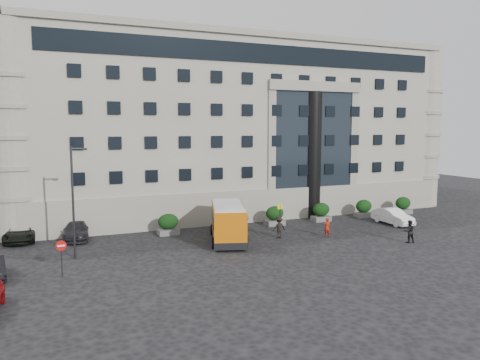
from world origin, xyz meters
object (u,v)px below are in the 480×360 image
at_px(pedestrian_b, 409,231).
at_px(pedestrian_c, 279,227).
at_px(hedge_b, 224,220).
at_px(bus_stop_sign, 280,213).
at_px(parked_car_c, 77,230).
at_px(no_entry_sign, 61,251).
at_px(parked_car_d, 21,233).
at_px(hedge_c, 275,216).
at_px(pedestrian_a, 327,227).
at_px(hedge_d, 321,212).
at_px(hedge_a, 168,224).
at_px(red_truck, 66,208).
at_px(white_taxi, 393,216).
at_px(hedge_e, 364,208).
at_px(minibus, 228,221).
at_px(hedge_f, 403,205).
at_px(street_lamp, 74,198).

bearing_deg(pedestrian_b, pedestrian_c, -18.31).
relative_size(hedge_b, bus_stop_sign, 0.73).
height_order(bus_stop_sign, parked_car_c, bus_stop_sign).
relative_size(no_entry_sign, parked_car_d, 0.46).
bearing_deg(no_entry_sign, hedge_c, 24.49).
distance_m(bus_stop_sign, pedestrian_a, 4.39).
distance_m(hedge_d, no_entry_sign, 26.15).
xyz_separation_m(hedge_a, bus_stop_sign, (9.50, -2.80, 0.80)).
relative_size(bus_stop_sign, red_truck, 0.49).
height_order(bus_stop_sign, white_taxi, bus_stop_sign).
bearing_deg(pedestrian_b, white_taxi, -107.81).
bearing_deg(bus_stop_sign, hedge_e, 13.92).
bearing_deg(parked_car_d, hedge_d, 0.49).
height_order(hedge_e, parked_car_d, hedge_e).
xyz_separation_m(hedge_b, parked_car_d, (-16.95, 2.45, -0.22)).
xyz_separation_m(hedge_e, minibus, (-16.83, -4.16, 0.75)).
xyz_separation_m(hedge_e, pedestrian_a, (-8.42, -5.99, -0.11)).
height_order(bus_stop_sign, parked_car_d, bus_stop_sign).
bearing_deg(white_taxi, no_entry_sign, -171.45).
bearing_deg(hedge_f, red_truck, 164.13).
height_order(hedge_f, no_entry_sign, no_entry_sign).
bearing_deg(hedge_c, minibus, -147.07).
distance_m(hedge_a, hedge_d, 15.60).
distance_m(hedge_a, parked_car_c, 7.64).
distance_m(hedge_c, parked_car_d, 22.29).
relative_size(hedge_e, street_lamp, 0.23).
relative_size(hedge_e, parked_car_c, 0.37).
bearing_deg(hedge_b, white_taxi, -14.02).
relative_size(street_lamp, pedestrian_a, 4.91).
relative_size(hedge_a, parked_car_c, 0.37).
bearing_deg(pedestrian_c, hedge_c, -115.77).
xyz_separation_m(pedestrian_a, pedestrian_c, (-4.04, 1.16, 0.10)).
relative_size(hedge_a, parked_car_d, 0.36).
bearing_deg(hedge_e, hedge_c, 180.00).
relative_size(street_lamp, bus_stop_sign, 3.17).
distance_m(hedge_c, bus_stop_sign, 3.05).
bearing_deg(minibus, white_taxi, 18.30).
relative_size(hedge_d, white_taxi, 0.40).
distance_m(hedge_a, pedestrian_b, 20.22).
height_order(hedge_a, pedestrian_a, hedge_a).
bearing_deg(hedge_a, pedestrian_c, -30.05).
bearing_deg(hedge_e, hedge_f, 0.00).
bearing_deg(hedge_e, pedestrian_c, -158.81).
relative_size(hedge_c, hedge_d, 1.00).
bearing_deg(parked_car_d, hedge_b, -2.62).
distance_m(minibus, parked_car_c, 12.81).
height_order(white_taxi, pedestrian_a, pedestrian_a).
xyz_separation_m(bus_stop_sign, pedestrian_c, (-1.15, -2.03, -0.81)).
height_order(no_entry_sign, parked_car_d, no_entry_sign).
height_order(bus_stop_sign, pedestrian_b, bus_stop_sign).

